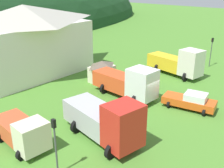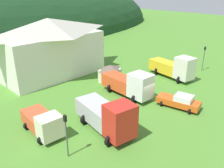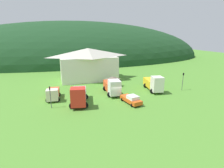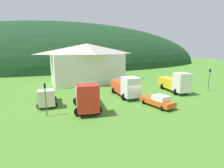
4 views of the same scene
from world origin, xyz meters
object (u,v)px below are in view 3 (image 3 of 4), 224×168
object	(u,v)px
play_shed_cream	(113,81)
traffic_light_east	(183,80)
light_truck_cream	(53,93)
traffic_cone_near_pickup	(134,97)
heavy_rig_white	(112,87)
crane_truck_red	(79,95)
service_pickup_orange	(131,99)
depot_building	(88,64)
heavy_rig_striped	(154,83)
traffic_light_west	(50,95)

from	to	relation	value
play_shed_cream	traffic_light_east	distance (m)	16.17
light_truck_cream	traffic_cone_near_pickup	distance (m)	16.31
play_shed_cream	heavy_rig_white	distance (m)	5.65
crane_truck_red	traffic_cone_near_pickup	size ratio (longest dim) A/B	11.77
light_truck_cream	crane_truck_red	world-z (taller)	crane_truck_red
traffic_light_east	service_pickup_orange	bearing A→B (deg)	-164.87
depot_building	crane_truck_red	distance (m)	18.70
depot_building	play_shed_cream	xyz separation A→B (m)	(4.21, -8.83, -3.20)
play_shed_cream	traffic_cone_near_pickup	xyz separation A→B (m)	(2.10, -8.18, -1.32)
traffic_cone_near_pickup	traffic_light_east	bearing A→B (deg)	2.91
heavy_rig_striped	traffic_light_west	size ratio (longest dim) A/B	1.96
heavy_rig_white	service_pickup_orange	xyz separation A→B (m)	(1.74, -6.08, -0.89)
depot_building	traffic_light_east	size ratio (longest dim) A/B	3.96
heavy_rig_striped	traffic_cone_near_pickup	xyz separation A→B (m)	(-5.70, -2.17, -1.76)
light_truck_cream	heavy_rig_striped	size ratio (longest dim) A/B	0.70
service_pickup_orange	heavy_rig_white	bearing A→B (deg)	-174.40
light_truck_cream	heavy_rig_striped	xyz separation A→B (m)	(21.61, -1.16, 0.53)
play_shed_cream	heavy_rig_white	xyz separation A→B (m)	(-1.80, -5.34, 0.39)
heavy_rig_striped	service_pickup_orange	size ratio (longest dim) A/B	1.50
service_pickup_orange	play_shed_cream	bearing A→B (deg)	169.35
play_shed_cream	light_truck_cream	xyz separation A→B (m)	(-13.82, -4.85, -0.09)
traffic_light_west	light_truck_cream	bearing A→B (deg)	85.52
light_truck_cream	traffic_cone_near_pickup	xyz separation A→B (m)	(15.92, -3.33, -1.23)
crane_truck_red	traffic_light_east	size ratio (longest dim) A/B	1.84
depot_building	traffic_light_west	size ratio (longest dim) A/B	4.13
play_shed_cream	traffic_light_west	xyz separation A→B (m)	(-14.16, -9.17, 1.09)
crane_truck_red	traffic_light_east	xyz separation A→B (m)	(23.55, 1.38, 0.76)
service_pickup_orange	traffic_cone_near_pickup	xyz separation A→B (m)	(2.16, 3.25, -0.83)
traffic_light_east	traffic_cone_near_pickup	bearing A→B (deg)	-177.09
crane_truck_red	heavy_rig_white	xyz separation A→B (m)	(7.51, 3.59, -0.03)
depot_building	heavy_rig_striped	size ratio (longest dim) A/B	2.11
light_truck_cream	crane_truck_red	distance (m)	6.10
light_truck_cream	depot_building	bearing A→B (deg)	149.69
crane_truck_red	traffic_cone_near_pickup	distance (m)	11.57
crane_truck_red	traffic_light_west	world-z (taller)	traffic_light_west
heavy_rig_white	traffic_light_west	distance (m)	12.96
play_shed_cream	light_truck_cream	world-z (taller)	play_shed_cream
depot_building	traffic_light_west	xyz separation A→B (m)	(-9.95, -18.01, -2.10)
crane_truck_red	traffic_light_east	distance (m)	23.61
traffic_light_west	service_pickup_orange	bearing A→B (deg)	-9.10
traffic_cone_near_pickup	depot_building	bearing A→B (deg)	110.34
heavy_rig_white	heavy_rig_striped	size ratio (longest dim) A/B	0.97
traffic_light_west	play_shed_cream	bearing A→B (deg)	32.93
heavy_rig_white	service_pickup_orange	distance (m)	6.39
heavy_rig_white	traffic_light_east	world-z (taller)	traffic_light_east
service_pickup_orange	traffic_light_west	world-z (taller)	traffic_light_west
service_pickup_orange	traffic_cone_near_pickup	distance (m)	3.99
heavy_rig_striped	play_shed_cream	bearing A→B (deg)	-117.86
play_shed_cream	traffic_light_east	world-z (taller)	traffic_light_east
traffic_light_west	traffic_cone_near_pickup	bearing A→B (deg)	3.49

